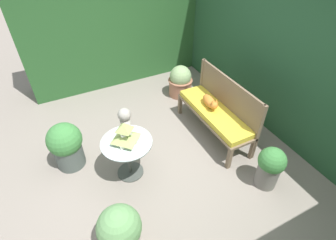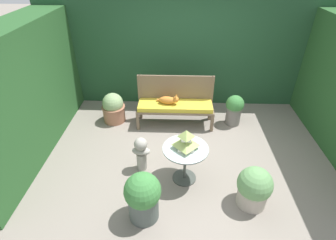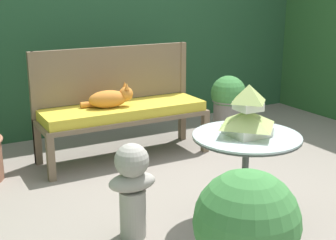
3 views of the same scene
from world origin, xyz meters
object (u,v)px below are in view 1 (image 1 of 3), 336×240
patio_table (127,149)px  potted_plant_table_far (180,81)px  cat (210,102)px  potted_plant_bench_left (120,231)px  pagoda_birdhouse (125,134)px  potted_plant_table_near (270,166)px  garden_bench (214,114)px  potted_plant_patio_mid (66,145)px  garden_bust (125,122)px

patio_table → potted_plant_table_far: size_ratio=1.09×
cat → potted_plant_bench_left: (1.27, -2.01, -0.27)m
pagoda_birdhouse → potted_plant_table_far: bearing=131.9°
potted_plant_table_near → cat: bearing=-176.3°
garden_bench → potted_plant_table_near: potted_plant_table_near is taller
cat → potted_plant_table_far: cat is taller
pagoda_birdhouse → potted_plant_patio_mid: size_ratio=0.44×
pagoda_birdhouse → potted_plant_table_near: pagoda_birdhouse is taller
pagoda_birdhouse → garden_bust: pagoda_birdhouse is taller
potted_plant_table_far → potted_plant_patio_mid: bearing=-69.1°
garden_bench → potted_plant_table_near: (1.22, 0.07, -0.06)m
patio_table → potted_plant_table_near: bearing=57.5°
potted_plant_table_far → potted_plant_bench_left: bearing=-40.8°
patio_table → potted_plant_bench_left: bearing=-25.3°
garden_bench → pagoda_birdhouse: size_ratio=4.74×
potted_plant_patio_mid → potted_plant_table_far: size_ratio=1.17×
garden_bust → potted_plant_bench_left: bearing=-17.2°
garden_bust → potted_plant_bench_left: potted_plant_bench_left is taller
patio_table → potted_plant_table_far: potted_plant_table_far is taller
potted_plant_table_far → cat: bearing=-5.2°
garden_bench → patio_table: (0.18, -1.57, 0.07)m
potted_plant_bench_left → potted_plant_table_near: bearing=87.9°
garden_bench → pagoda_birdhouse: pagoda_birdhouse is taller
pagoda_birdhouse → potted_plant_bench_left: 1.16m
pagoda_birdhouse → potted_plant_table_far: pagoda_birdhouse is taller
potted_plant_table_far → garden_bench: bearing=-4.1°
garden_bench → patio_table: bearing=-83.5°
patio_table → potted_plant_patio_mid: size_ratio=0.93×
garden_bench → potted_plant_bench_left: bearing=-60.5°
garden_bench → potted_plant_bench_left: potted_plant_bench_left is taller
patio_table → potted_plant_table_near: size_ratio=1.06×
cat → potted_plant_table_far: 1.22m
cat → potted_plant_table_near: 1.37m
garden_bust → potted_plant_bench_left: 1.81m
potted_plant_bench_left → potted_plant_table_far: potted_plant_table_far is taller
cat → patio_table: 1.58m
patio_table → garden_bench: bearing=96.5°
garden_bust → potted_plant_table_near: 2.26m
patio_table → pagoda_birdhouse: bearing=0.0°
garden_bust → garden_bench: bearing=73.0°
patio_table → cat: bearing=101.2°
potted_plant_table_near → patio_table: bearing=-122.5°
potted_plant_table_near → potted_plant_patio_mid: potted_plant_patio_mid is taller
garden_bench → garden_bust: garden_bust is taller
patio_table → garden_bust: patio_table is taller
potted_plant_table_near → garden_bust: bearing=-140.9°
garden_bust → cat: bearing=77.7°
patio_table → garden_bust: size_ratio=1.12×
potted_plant_bench_left → potted_plant_table_near: (0.08, 2.10, 0.04)m
cat → garden_bust: (-0.41, -1.34, -0.23)m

